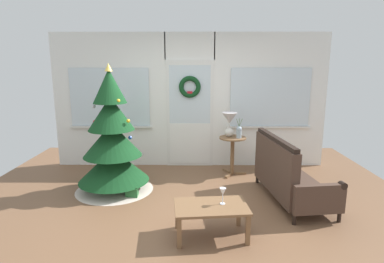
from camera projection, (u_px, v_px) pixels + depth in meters
The scene contains 10 objects.
ground_plane at pixel (188, 211), 4.37m from camera, with size 6.76×6.76×0.00m, color brown.
back_wall_with_door at pixel (190, 101), 6.14m from camera, with size 5.20×0.19×2.55m.
christmas_tree at pixel (113, 146), 4.98m from camera, with size 1.22×1.22×1.99m.
settee_sofa at pixel (287, 176), 4.67m from camera, with size 0.89×1.65×0.96m.
side_table at pixel (232, 148), 5.74m from camera, with size 0.50×0.48×0.69m.
table_lamp at pixel (229, 121), 5.68m from camera, with size 0.28×0.28×0.44m.
flower_vase at pixel (239, 131), 5.62m from camera, with size 0.11×0.10×0.35m.
coffee_table at pixel (211, 210), 3.69m from camera, with size 0.89×0.60×0.38m.
wine_glass at pixel (223, 192), 3.69m from camera, with size 0.08×0.08×0.20m.
gift_box at pixel (132, 191), 4.84m from camera, with size 0.18×0.16×0.18m, color #266633.
Camera 1 is at (0.08, -4.05, 1.97)m, focal length 29.99 mm.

